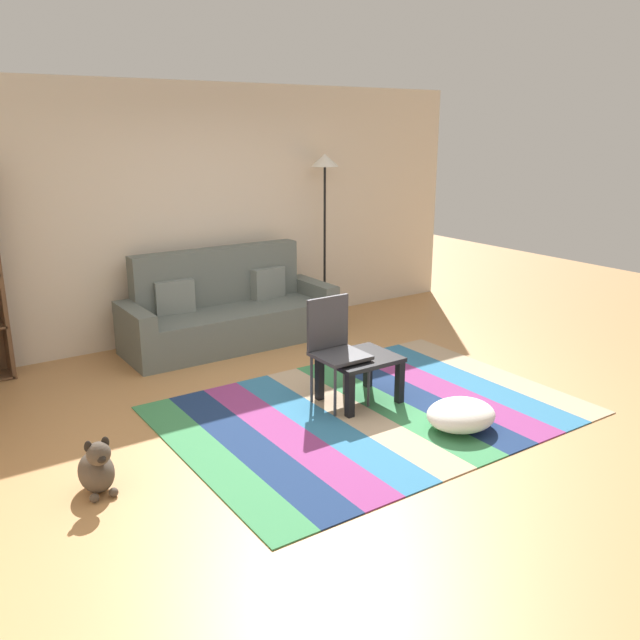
{
  "coord_description": "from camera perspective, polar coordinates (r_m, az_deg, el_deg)",
  "views": [
    {
      "loc": [
        -3.0,
        -4.13,
        2.25
      ],
      "look_at": [
        0.04,
        0.36,
        0.65
      ],
      "focal_mm": 36.98,
      "sensor_mm": 36.0,
      "label": 1
    }
  ],
  "objects": [
    {
      "name": "ground_plane",
      "position": [
        5.58,
        1.72,
        -7.37
      ],
      "size": [
        14.0,
        14.0,
        0.0
      ],
      "primitive_type": "plane",
      "color": "#B27F4C"
    },
    {
      "name": "back_wall",
      "position": [
        7.37,
        -10.02,
        9.18
      ],
      "size": [
        6.8,
        0.1,
        2.7
      ],
      "primitive_type": "cube",
      "color": "beige",
      "rests_on": "ground_plane"
    },
    {
      "name": "rug",
      "position": [
        5.48,
        4.47,
        -7.78
      ],
      "size": [
        3.23,
        2.32,
        0.01
      ],
      "color": "#387F4C",
      "rests_on": "ground_plane"
    },
    {
      "name": "couch",
      "position": [
        7.1,
        -7.95,
        0.63
      ],
      "size": [
        2.26,
        0.8,
        1.0
      ],
      "color": "#59605B",
      "rests_on": "ground_plane"
    },
    {
      "name": "coffee_table",
      "position": [
        5.53,
        3.45,
        -3.95
      ],
      "size": [
        0.6,
        0.51,
        0.4
      ],
      "color": "black",
      "rests_on": "rug"
    },
    {
      "name": "pouf",
      "position": [
        5.22,
        12.1,
        -8.02
      ],
      "size": [
        0.56,
        0.48,
        0.22
      ],
      "primitive_type": "ellipsoid",
      "color": "white",
      "rests_on": "rug"
    },
    {
      "name": "dog",
      "position": [
        4.51,
        -18.75,
        -12.12
      ],
      "size": [
        0.22,
        0.35,
        0.4
      ],
      "color": "#473D33",
      "rests_on": "ground_plane"
    },
    {
      "name": "standing_lamp",
      "position": [
        7.76,
        0.42,
        11.82
      ],
      "size": [
        0.32,
        0.32,
        1.95
      ],
      "color": "black",
      "rests_on": "ground_plane"
    },
    {
      "name": "tv_remote",
      "position": [
        5.49,
        3.75,
        -3.07
      ],
      "size": [
        0.09,
        0.16,
        0.02
      ],
      "primitive_type": "cube",
      "rotation": [
        0.0,
        0.0,
        -0.32
      ],
      "color": "black",
      "rests_on": "coffee_table"
    },
    {
      "name": "folding_chair",
      "position": [
        5.45,
        1.23,
        -1.91
      ],
      "size": [
        0.4,
        0.4,
        0.9
      ],
      "rotation": [
        0.0,
        0.0,
        -0.45
      ],
      "color": "#38383D",
      "rests_on": "ground_plane"
    }
  ]
}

